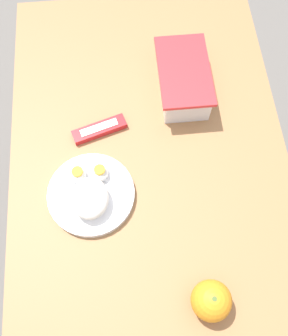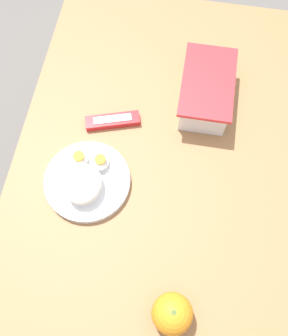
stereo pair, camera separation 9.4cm
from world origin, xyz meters
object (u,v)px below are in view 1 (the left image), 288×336
at_px(candy_bar, 99,129).
at_px(orange_fruit, 211,301).
at_px(food_container, 183,81).
at_px(rice_plate, 91,194).

bearing_deg(candy_bar, orange_fruit, 25.79).
relative_size(food_container, rice_plate, 1.06).
xyz_separation_m(food_container, orange_fruit, (0.55, -0.01, 0.00)).
distance_m(orange_fruit, candy_bar, 0.49).
xyz_separation_m(food_container, rice_plate, (0.29, -0.25, -0.02)).
height_order(food_container, orange_fruit, same).
distance_m(food_container, rice_plate, 0.38).
distance_m(orange_fruit, rice_plate, 0.36).
bearing_deg(food_container, orange_fruit, -1.43).
bearing_deg(orange_fruit, rice_plate, -137.52).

